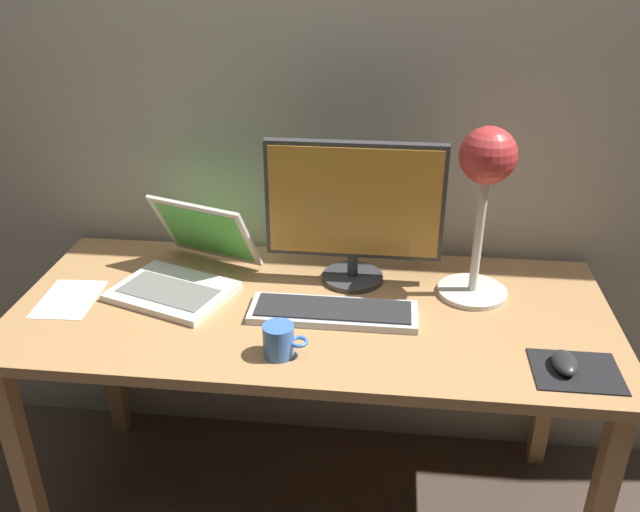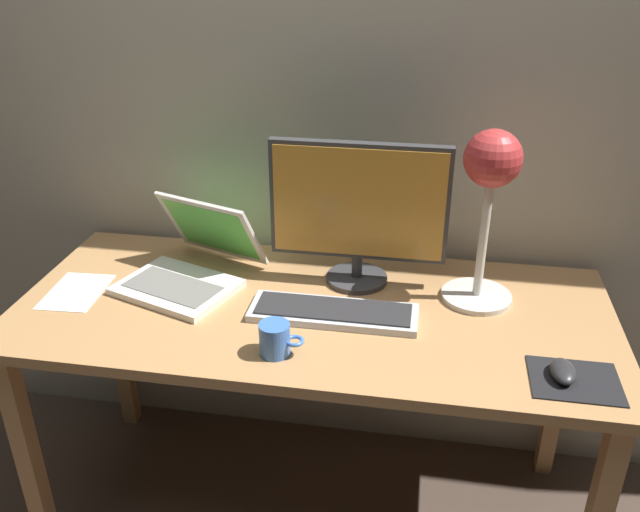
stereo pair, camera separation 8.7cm
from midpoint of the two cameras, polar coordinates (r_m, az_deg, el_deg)
ground_plane at (r=2.27m, az=0.60°, el=-20.56°), size 4.80×4.80×0.00m
back_wall at (r=1.97m, az=2.72°, el=15.95°), size 4.80×0.06×2.60m
desk at (r=1.84m, az=0.70°, el=-6.48°), size 1.60×0.70×0.74m
monitor at (r=1.83m, az=4.69°, el=4.05°), size 0.49×0.18×0.41m
keyboard_main at (r=1.75m, az=2.59°, el=-4.86°), size 0.44×0.14×0.03m
laptop at (r=1.93m, az=-9.49°, el=-0.25°), size 0.41×0.44×0.23m
desk_lamp at (r=1.75m, az=15.74°, el=6.00°), size 0.19×0.19×0.48m
mousepad at (r=1.65m, az=22.41°, el=-9.84°), size 0.20×0.16×0.00m
mouse at (r=1.63m, az=21.55°, el=-9.18°), size 0.06×0.10×0.03m
coffee_mug at (r=1.59m, az=-2.26°, el=-7.14°), size 0.11×0.07×0.08m
paper_sheet_near_mouse at (r=1.97m, az=-18.97°, el=-2.93°), size 0.16×0.22×0.00m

